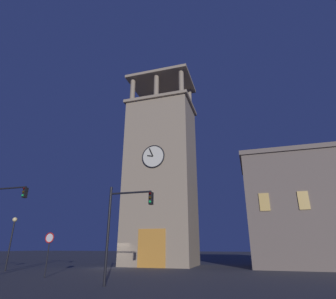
% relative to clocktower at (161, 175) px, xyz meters
% --- Properties ---
extents(ground_plane, '(200.00, 200.00, 0.00)m').
position_rel_clocktower_xyz_m(ground_plane, '(3.86, 4.17, -10.98)').
color(ground_plane, '#424247').
extents(clocktower, '(8.91, 6.86, 27.92)m').
position_rel_clocktower_xyz_m(clocktower, '(0.00, 0.00, 0.00)').
color(clocktower, gray).
rests_on(clocktower, ground_plane).
extents(adjacent_wing_building, '(18.66, 9.30, 12.16)m').
position_rel_clocktower_xyz_m(adjacent_wing_building, '(-19.47, -1.38, -4.89)').
color(adjacent_wing_building, '#75665B').
rests_on(adjacent_wing_building, ground_plane).
extents(traffic_signal_mid, '(2.94, 0.41, 5.75)m').
position_rel_clocktower_xyz_m(traffic_signal_mid, '(-3.12, 16.91, -7.22)').
color(traffic_signal_mid, black).
rests_on(traffic_signal_mid, ground_plane).
extents(street_lamp, '(0.44, 0.44, 4.85)m').
position_rel_clocktower_xyz_m(street_lamp, '(11.58, 10.70, -7.57)').
color(street_lamp, black).
rests_on(street_lamp, ground_plane).
extents(no_horn_sign, '(0.78, 0.14, 3.15)m').
position_rel_clocktower_xyz_m(no_horn_sign, '(4.13, 14.34, -8.50)').
color(no_horn_sign, black).
rests_on(no_horn_sign, ground_plane).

